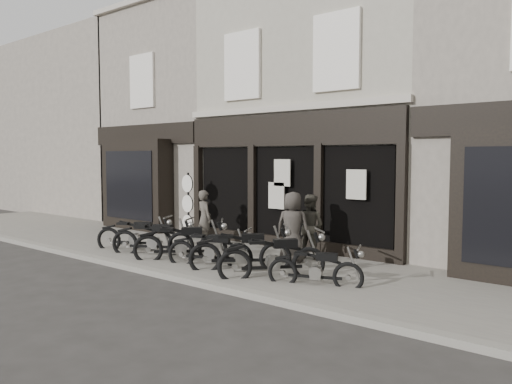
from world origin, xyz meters
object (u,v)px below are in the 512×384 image
Objects in this scene: motorcycle_1 at (154,242)px; man_right at (293,227)px; motorcycle_0 at (135,238)px; advert_sign_post at (188,209)px; motorcycle_4 at (242,255)px; motorcycle_3 at (211,253)px; motorcycle_6 at (316,272)px; motorcycle_2 at (182,246)px; man_left at (204,218)px; motorcycle_5 at (274,262)px; man_centre at (309,226)px.

motorcycle_1 is 1.23× the size of man_right.
motorcycle_0 is 4.59m from man_right.
advert_sign_post reaches higher than motorcycle_1.
motorcycle_3 is at bearing 143.11° from motorcycle_4.
motorcycle_2 is at bearing 158.74° from motorcycle_6.
motorcycle_1 is 1.32× the size of man_left.
motorcycle_2 is 0.88× the size of advert_sign_post.
motorcycle_5 is at bearing 160.31° from motorcycle_6.
motorcycle_0 is 1.20× the size of man_right.
motorcycle_6 is 6.48m from advert_sign_post.
man_left reaches higher than motorcycle_5.
man_left is (-3.83, 1.73, 0.48)m from motorcycle_5.
motorcycle_3 is 1.05× the size of motorcycle_4.
man_right reaches higher than motorcycle_0.
motorcycle_0 is at bearing 1.38° from man_right.
motorcycle_1 is at bearing 7.22° from man_right.
man_right is at bearing -165.57° from man_left.
man_centre is at bearing 54.65° from motorcycle_5.
motorcycle_3 is 1.90m from motorcycle_5.
motorcycle_5 reaches higher than motorcycle_0.
motorcycle_4 is 4.55m from advert_sign_post.
man_centre is at bearing -109.13° from man_right.
motorcycle_0 is at bearing 135.38° from motorcycle_2.
motorcycle_1 is 1.09× the size of motorcycle_5.
motorcycle_1 is 0.96× the size of advert_sign_post.
motorcycle_0 is 2.02m from man_left.
motorcycle_0 is 4.88m from man_centre.
man_centre is (-1.59, 2.18, 0.56)m from motorcycle_6.
motorcycle_4 is at bearing -37.88° from motorcycle_2.
motorcycle_0 is 1.07× the size of motorcycle_5.
motorcycle_2 is 2.83m from man_right.
man_centre is 0.70m from man_right.
motorcycle_4 is 0.85× the size of advert_sign_post.
man_left is (-4.88, 1.69, 0.55)m from motorcycle_6.
motorcycle_5 is (4.90, -0.10, 0.02)m from motorcycle_0.
man_centre is 0.94× the size of man_right.
motorcycle_6 is (2.06, -0.09, -0.08)m from motorcycle_4.
motorcycle_0 is 5.95m from motorcycle_6.
motorcycle_5 is (1.89, -0.02, 0.04)m from motorcycle_3.
advert_sign_post is (-0.12, 2.10, 0.64)m from motorcycle_0.
man_centre is at bearing 7.77° from advert_sign_post.
man_left is at bearing -13.86° from advert_sign_post.
motorcycle_6 is at bearing -46.87° from motorcycle_5.
man_left is at bearing 106.65° from motorcycle_5.
advert_sign_post reaches higher than motorcycle_4.
motorcycle_0 is 1.05× the size of motorcycle_3.
motorcycle_5 is at bearing 93.66° from man_right.
man_right reaches higher than motorcycle_1.
motorcycle_5 reaches higher than motorcycle_6.
advert_sign_post reaches higher than man_left.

